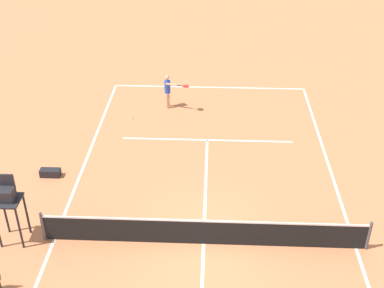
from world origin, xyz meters
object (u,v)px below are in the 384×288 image
object	(u,v)px
player_serving	(168,89)
tennis_ball	(132,118)
equipment_bag	(50,173)
umpire_chair	(7,199)

from	to	relation	value
player_serving	tennis_ball	distance (m)	2.16
player_serving	equipment_bag	xyz separation A→B (m)	(4.02, 5.80, -0.82)
tennis_ball	equipment_bag	size ratio (longest dim) A/B	0.09
player_serving	equipment_bag	bearing A→B (deg)	-20.92
tennis_ball	umpire_chair	world-z (taller)	umpire_chair
player_serving	umpire_chair	distance (m)	10.21
player_serving	umpire_chair	size ratio (longest dim) A/B	0.68
equipment_bag	tennis_ball	bearing A→B (deg)	-117.73
tennis_ball	equipment_bag	xyz separation A→B (m)	(2.45, 4.66, 0.12)
player_serving	umpire_chair	world-z (taller)	umpire_chair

